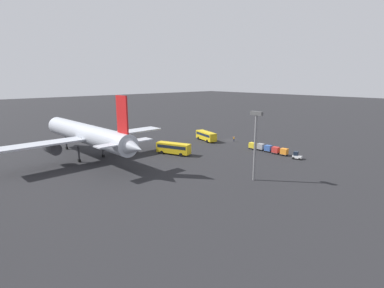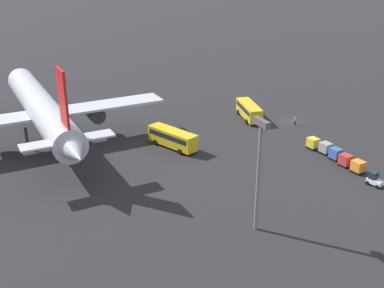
# 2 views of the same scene
# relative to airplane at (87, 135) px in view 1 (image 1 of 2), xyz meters

# --- Properties ---
(ground_plane) EXTENTS (600.00, 600.00, 0.00)m
(ground_plane) POSITION_rel_airplane_xyz_m (-9.77, -47.98, -6.78)
(ground_plane) COLOR #232326
(airplane) EXTENTS (51.66, 44.33, 18.02)m
(airplane) POSITION_rel_airplane_xyz_m (0.00, 0.00, 0.00)
(airplane) COLOR #B2B7C1
(airplane) RESTS_ON ground
(shuttle_bus_near) EXTENTS (10.39, 5.16, 3.19)m
(shuttle_bus_near) POSITION_rel_airplane_xyz_m (-4.48, -41.16, -4.86)
(shuttle_bus_near) COLOR gold
(shuttle_bus_near) RESTS_ON ground
(shuttle_bus_far) EXTENTS (10.56, 6.16, 3.32)m
(shuttle_bus_far) POSITION_rel_airplane_xyz_m (-11.86, -20.34, -4.79)
(shuttle_bus_far) COLOR gold
(shuttle_bus_far) RESTS_ON ground
(baggage_tug) EXTENTS (2.61, 2.04, 2.10)m
(baggage_tug) POSITION_rel_airplane_xyz_m (-38.83, -41.98, -5.84)
(baggage_tug) COLOR white
(baggage_tug) RESTS_ON ground
(worker_person) EXTENTS (0.38, 0.38, 1.74)m
(worker_person) POSITION_rel_airplane_xyz_m (-11.92, -47.54, -5.91)
(worker_person) COLOR #1E1E2D
(worker_person) RESTS_ON ground
(cargo_cart_orange) EXTENTS (2.10, 1.81, 2.06)m
(cargo_cart_orange) POSITION_rel_airplane_xyz_m (-34.49, -42.80, -5.59)
(cargo_cart_orange) COLOR #38383D
(cargo_cart_orange) RESTS_ON ground
(cargo_cart_red) EXTENTS (2.10, 1.81, 2.06)m
(cargo_cart_red) POSITION_rel_airplane_xyz_m (-31.73, -42.73, -5.59)
(cargo_cart_red) COLOR #38383D
(cargo_cart_red) RESTS_ON ground
(cargo_cart_blue) EXTENTS (2.10, 1.81, 2.06)m
(cargo_cart_blue) POSITION_rel_airplane_xyz_m (-28.98, -43.04, -5.59)
(cargo_cart_blue) COLOR #38383D
(cargo_cart_blue) RESTS_ON ground
(cargo_cart_grey) EXTENTS (2.10, 1.81, 2.06)m
(cargo_cart_grey) POSITION_rel_airplane_xyz_m (-26.22, -43.22, -5.59)
(cargo_cart_grey) COLOR #38383D
(cargo_cart_grey) RESTS_ON ground
(cargo_cart_yellow) EXTENTS (2.10, 1.81, 2.06)m
(cargo_cart_yellow) POSITION_rel_airplane_xyz_m (-23.46, -42.67, -5.59)
(cargo_cart_yellow) COLOR #38383D
(cargo_cart_yellow) RESTS_ON ground
(light_pole) EXTENTS (2.80, 0.70, 14.97)m
(light_pole) POSITION_rel_airplane_xyz_m (-41.31, -18.99, 2.61)
(light_pole) COLOR slate
(light_pole) RESTS_ON ground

